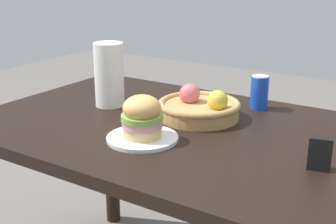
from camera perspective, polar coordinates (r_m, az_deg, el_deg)
dining_table at (r=1.59m, az=1.33°, el=-5.10°), size 1.40×0.90×0.75m
plate at (r=1.43m, az=-3.17°, el=-3.23°), size 0.22×0.22×0.01m
sandwich at (r=1.40m, az=-3.22°, el=-0.56°), size 0.13×0.13×0.13m
soda_can at (r=1.75m, az=11.20°, el=2.39°), size 0.07×0.07×0.13m
fruit_basket at (r=1.62m, az=3.88°, el=0.57°), size 0.29×0.29×0.11m
paper_towel_roll at (r=1.75m, az=-7.27°, el=4.59°), size 0.11×0.11×0.24m
napkin_holder at (r=1.28m, az=18.21°, el=-4.90°), size 0.07×0.04×0.09m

